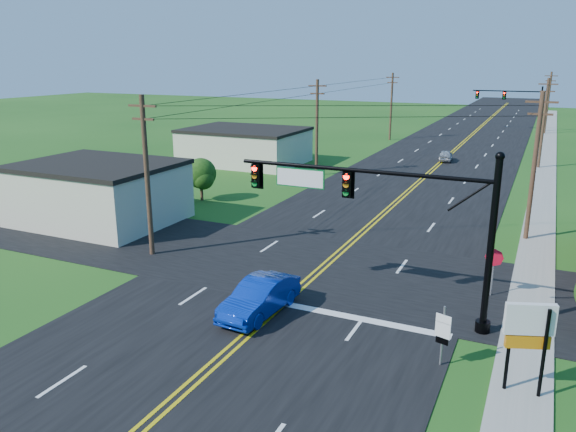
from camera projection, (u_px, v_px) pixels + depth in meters
The scene contains 20 objects.
ground at pixel (192, 380), 19.61m from camera, with size 260.00×260.00×0.00m, color #1A4914.
road_main at pixel (444, 158), 63.27m from camera, with size 16.00×220.00×0.04m, color black.
road_cross at pixel (319, 268), 30.08m from camera, with size 70.00×10.00×0.04m, color black.
sidewalk at pixel (544, 183), 50.28m from camera, with size 2.00×160.00×0.08m, color gray.
signal_mast_main at pixel (381, 209), 23.55m from camera, with size 11.30×0.60×7.48m.
signal_mast_far at pixel (510, 101), 86.45m from camera, with size 10.98×0.60×7.48m.
cream_bldg_near at pixel (99, 192), 38.16m from camera, with size 10.20×8.20×4.10m.
cream_bldg_far at pixel (245, 146), 59.98m from camera, with size 12.20×9.20×3.70m.
utility_pole_left_a at pixel (147, 174), 30.91m from camera, with size 1.80×0.28×9.00m.
utility_pole_left_b at pixel (317, 126), 52.74m from camera, with size 1.80×0.28×9.00m.
utility_pole_left_c at pixel (391, 105), 76.32m from camera, with size 1.80×0.28×9.00m.
utility_pole_right_a at pixel (534, 164), 33.58m from camera, with size 1.80×0.28×9.00m.
utility_pole_right_b at pixel (544, 122), 56.28m from camera, with size 1.80×0.28×9.00m.
utility_pole_right_c at pixel (548, 102), 82.49m from camera, with size 1.80×0.28×9.00m.
tree_left at pixel (201, 173), 43.90m from camera, with size 2.40×2.40×3.37m.
blue_car at pixel (260, 298), 24.47m from camera, with size 1.62×4.66×1.53m, color #0728A2.
distant_car at pixel (446, 156), 61.20m from camera, with size 1.40×3.48×1.19m, color #ACADB1.
route_sign at pixel (443, 332), 20.14m from camera, with size 0.57×0.21×2.36m.
stop_sign at pixel (494, 262), 26.07m from camera, with size 0.84×0.10×2.36m.
pylon_sign at pixel (529, 329), 18.14m from camera, with size 1.58×0.75×3.28m.
Camera 1 is at (10.34, -14.29, 10.84)m, focal length 35.00 mm.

